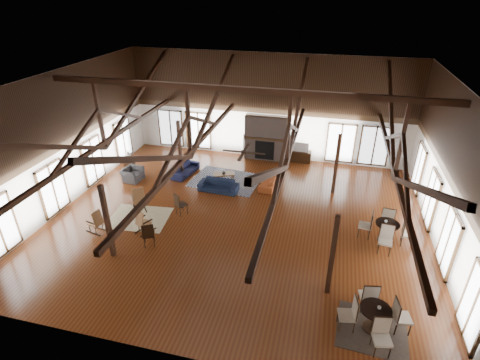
% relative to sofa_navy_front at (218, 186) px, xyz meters
% --- Properties ---
extents(floor, '(16.00, 16.00, 0.00)m').
position_rel_sofa_navy_front_xyz_m(floor, '(1.56, -2.27, -0.29)').
color(floor, '#5D2F13').
rests_on(floor, ground).
extents(ceiling, '(16.00, 14.00, 0.02)m').
position_rel_sofa_navy_front_xyz_m(ceiling, '(1.56, -2.27, 5.71)').
color(ceiling, black).
rests_on(ceiling, wall_back).
extents(wall_back, '(16.00, 0.02, 6.00)m').
position_rel_sofa_navy_front_xyz_m(wall_back, '(1.56, 4.73, 2.71)').
color(wall_back, white).
rests_on(wall_back, floor).
extents(wall_front, '(16.00, 0.02, 6.00)m').
position_rel_sofa_navy_front_xyz_m(wall_front, '(1.56, -9.27, 2.71)').
color(wall_front, white).
rests_on(wall_front, floor).
extents(wall_left, '(0.02, 14.00, 6.00)m').
position_rel_sofa_navy_front_xyz_m(wall_left, '(-6.44, -2.27, 2.71)').
color(wall_left, white).
rests_on(wall_left, floor).
extents(wall_right, '(0.02, 14.00, 6.00)m').
position_rel_sofa_navy_front_xyz_m(wall_right, '(9.56, -2.27, 2.71)').
color(wall_right, white).
rests_on(wall_right, floor).
extents(roof_truss, '(15.60, 14.07, 3.14)m').
position_rel_sofa_navy_front_xyz_m(roof_truss, '(1.56, -2.27, 3.74)').
color(roof_truss, '#33180E').
rests_on(roof_truss, wall_back).
extents(post_grid, '(8.16, 7.16, 3.05)m').
position_rel_sofa_navy_front_xyz_m(post_grid, '(1.56, -2.27, 1.24)').
color(post_grid, '#33180E').
rests_on(post_grid, floor).
extents(fireplace, '(2.50, 0.69, 2.60)m').
position_rel_sofa_navy_front_xyz_m(fireplace, '(1.56, 4.40, 1.00)').
color(fireplace, '#695850').
rests_on(fireplace, floor).
extents(ceiling_fan, '(1.60, 1.60, 0.75)m').
position_rel_sofa_navy_front_xyz_m(ceiling_fan, '(2.06, -3.27, 3.45)').
color(ceiling_fan, black).
rests_on(ceiling_fan, roof_truss).
extents(sofa_navy_front, '(2.01, 0.88, 0.58)m').
position_rel_sofa_navy_front_xyz_m(sofa_navy_front, '(0.00, 0.00, 0.00)').
color(sofa_navy_front, black).
rests_on(sofa_navy_front, floor).
extents(sofa_navy_left, '(2.00, 1.07, 0.55)m').
position_rel_sofa_navy_front_xyz_m(sofa_navy_left, '(-2.29, 1.36, -0.01)').
color(sofa_navy_left, '#131635').
rests_on(sofa_navy_left, floor).
extents(sofa_orange, '(1.84, 0.76, 0.53)m').
position_rel_sofa_navy_front_xyz_m(sofa_orange, '(2.34, 1.12, -0.02)').
color(sofa_orange, '#9A441D').
rests_on(sofa_orange, floor).
extents(coffee_table, '(1.22, 0.91, 0.42)m').
position_rel_sofa_navy_front_xyz_m(coffee_table, '(-0.04, 1.11, 0.08)').
color(coffee_table, brown).
rests_on(coffee_table, floor).
extents(vase, '(0.25, 0.25, 0.20)m').
position_rel_sofa_navy_front_xyz_m(vase, '(-0.01, 1.05, 0.23)').
color(vase, '#B2B2B2').
rests_on(vase, coffee_table).
extents(armchair, '(1.10, 0.98, 0.66)m').
position_rel_sofa_navy_front_xyz_m(armchair, '(-4.72, 0.03, 0.04)').
color(armchair, '#303033').
rests_on(armchair, floor).
extents(side_table_lamp, '(0.46, 0.46, 1.17)m').
position_rel_sofa_navy_front_xyz_m(side_table_lamp, '(-5.44, 1.05, 0.15)').
color(side_table_lamp, black).
rests_on(side_table_lamp, floor).
extents(rocking_chair_a, '(0.94, 1.01, 1.17)m').
position_rel_sofa_navy_front_xyz_m(rocking_chair_a, '(-2.97, -2.60, 0.26)').
color(rocking_chair_a, '#935D37').
rests_on(rocking_chair_a, floor).
extents(rocking_chair_b, '(0.74, 0.92, 1.05)m').
position_rel_sofa_navy_front_xyz_m(rocking_chair_b, '(-2.02, -4.13, 0.20)').
color(rocking_chair_b, '#935D37').
rests_on(rocking_chair_b, floor).
extents(rocking_chair_c, '(0.87, 0.59, 1.03)m').
position_rel_sofa_navy_front_xyz_m(rocking_chair_c, '(-3.87, -4.56, 0.20)').
color(rocking_chair_c, '#935D37').
rests_on(rocking_chair_c, floor).
extents(side_chair_a, '(0.62, 0.62, 1.05)m').
position_rel_sofa_navy_front_xyz_m(side_chair_a, '(-1.05, -2.50, 0.32)').
color(side_chair_a, black).
rests_on(side_chair_a, floor).
extents(side_chair_b, '(0.60, 0.60, 1.08)m').
position_rel_sofa_navy_front_xyz_m(side_chair_b, '(-1.34, -4.94, 0.34)').
color(side_chair_b, black).
rests_on(side_chair_b, floor).
extents(cafe_table_near, '(2.18, 2.18, 1.12)m').
position_rel_sofa_navy_front_xyz_m(cafe_table_near, '(6.93, -6.99, 0.27)').
color(cafe_table_near, black).
rests_on(cafe_table_near, floor).
extents(cafe_table_far, '(2.21, 2.21, 1.13)m').
position_rel_sofa_navy_front_xyz_m(cafe_table_far, '(7.70, -2.30, 0.28)').
color(cafe_table_far, black).
rests_on(cafe_table_far, floor).
extents(cup_near, '(0.14, 0.14, 0.09)m').
position_rel_sofa_navy_front_xyz_m(cup_near, '(7.01, -6.97, 0.56)').
color(cup_near, '#B2B2B2').
rests_on(cup_near, cafe_table_near).
extents(cup_far, '(0.14, 0.14, 0.09)m').
position_rel_sofa_navy_front_xyz_m(cup_far, '(7.62, -2.24, 0.57)').
color(cup_far, '#B2B2B2').
rests_on(cup_far, cafe_table_far).
extents(tv_console, '(1.30, 0.49, 0.65)m').
position_rel_sofa_navy_front_xyz_m(tv_console, '(3.56, 4.48, 0.04)').
color(tv_console, black).
rests_on(tv_console, floor).
extents(television, '(0.98, 0.21, 0.56)m').
position_rel_sofa_navy_front_xyz_m(television, '(3.57, 4.48, 0.64)').
color(television, '#B2B2B2').
rests_on(television, tv_console).
extents(rug_tan, '(2.76, 2.27, 0.01)m').
position_rel_sofa_navy_front_xyz_m(rug_tan, '(-2.70, -3.21, -0.28)').
color(rug_tan, '#CAB68C').
rests_on(rug_tan, floor).
extents(rug_navy, '(3.70, 2.93, 0.01)m').
position_rel_sofa_navy_front_xyz_m(rug_navy, '(0.07, 1.15, -0.28)').
color(rug_navy, '#171F41').
rests_on(rug_navy, floor).
extents(rug_dark, '(2.16, 1.99, 0.01)m').
position_rel_sofa_navy_front_xyz_m(rug_dark, '(6.93, -7.06, -0.28)').
color(rug_dark, black).
rests_on(rug_dark, floor).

